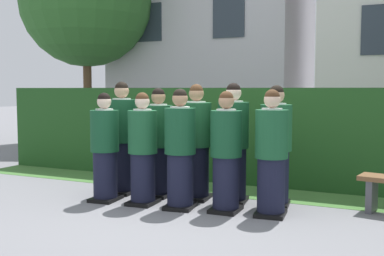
% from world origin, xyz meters
% --- Properties ---
extents(ground_plane, '(60.00, 60.00, 0.00)m').
position_xyz_m(ground_plane, '(0.00, 0.00, 0.00)').
color(ground_plane, slate).
extents(student_front_row_0, '(0.40, 0.50, 1.53)m').
position_xyz_m(student_front_row_0, '(-1.18, -0.10, 0.73)').
color(student_front_row_0, black).
rests_on(student_front_row_0, ground).
extents(student_front_row_1, '(0.40, 0.46, 1.54)m').
position_xyz_m(student_front_row_1, '(-0.60, -0.05, 0.73)').
color(student_front_row_1, black).
rests_on(student_front_row_1, ground).
extents(student_front_row_2, '(0.43, 0.53, 1.59)m').
position_xyz_m(student_front_row_2, '(-0.03, -0.03, 0.76)').
color(student_front_row_2, black).
rests_on(student_front_row_2, ground).
extents(student_front_row_3, '(0.41, 0.46, 1.56)m').
position_xyz_m(student_front_row_3, '(0.58, 0.06, 0.74)').
color(student_front_row_3, black).
rests_on(student_front_row_3, ground).
extents(student_front_row_4, '(0.41, 0.49, 1.58)m').
position_xyz_m(student_front_row_4, '(1.16, 0.12, 0.75)').
color(student_front_row_4, black).
rests_on(student_front_row_4, ground).
extents(student_rear_row_0, '(0.44, 0.52, 1.70)m').
position_xyz_m(student_rear_row_0, '(-1.24, 0.43, 0.81)').
color(student_rear_row_0, black).
rests_on(student_rear_row_0, ground).
extents(student_rear_row_1, '(0.42, 0.48, 1.60)m').
position_xyz_m(student_rear_row_1, '(-0.64, 0.48, 0.76)').
color(student_rear_row_1, black).
rests_on(student_rear_row_1, ground).
extents(student_rear_row_2, '(0.43, 0.51, 1.65)m').
position_xyz_m(student_rear_row_2, '(-0.06, 0.55, 0.79)').
color(student_rear_row_2, black).
rests_on(student_rear_row_2, ground).
extents(student_rear_row_3, '(0.45, 0.55, 1.67)m').
position_xyz_m(student_rear_row_3, '(0.49, 0.59, 0.80)').
color(student_rear_row_3, black).
rests_on(student_rear_row_3, ground).
extents(student_rear_row_4, '(0.44, 0.52, 1.64)m').
position_xyz_m(student_rear_row_4, '(1.08, 0.65, 0.78)').
color(student_rear_row_4, black).
rests_on(student_rear_row_4, ground).
extents(hedge, '(9.33, 0.70, 1.60)m').
position_xyz_m(hedge, '(0.00, 2.08, 0.80)').
color(hedge, '#214C1E').
rests_on(hedge, ground).
extents(school_building_main, '(5.92, 4.39, 7.34)m').
position_xyz_m(school_building_main, '(-3.10, 8.67, 3.76)').
color(school_building_main, silver).
rests_on(school_building_main, ground).
extents(oak_tree_left, '(3.73, 3.73, 5.95)m').
position_xyz_m(oak_tree_left, '(-5.85, 5.65, 4.08)').
color(oak_tree_left, brown).
rests_on(oak_tree_left, ground).
extents(lawn_strip, '(9.33, 0.90, 0.01)m').
position_xyz_m(lawn_strip, '(0.00, 1.28, 0.00)').
color(lawn_strip, '#477A38').
rests_on(lawn_strip, ground).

